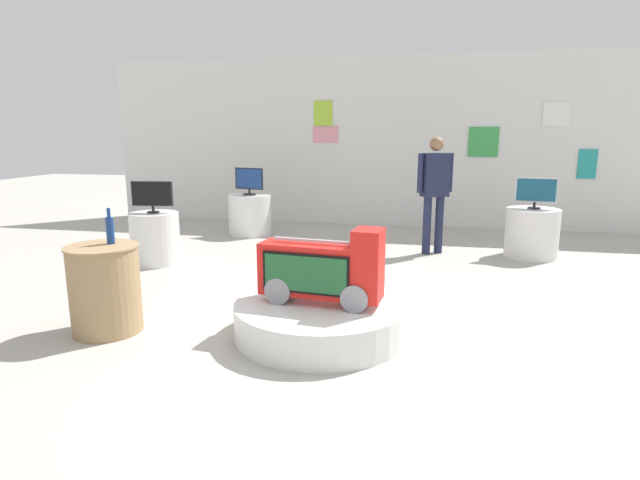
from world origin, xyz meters
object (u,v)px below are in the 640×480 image
at_px(side_table_round, 105,288).
at_px(bottle_on_side_table, 110,229).
at_px(display_pedestal_center_rear, 250,215).
at_px(display_pedestal_left_rear, 155,238).
at_px(display_pedestal_right_rear, 532,233).
at_px(main_display_pedestal, 321,319).
at_px(novelty_firetruck_tv, 322,272).
at_px(tv_on_left_rear, 152,195).
at_px(shopper_browsing_near_truck, 435,186).
at_px(tv_on_right_rear, 536,191).
at_px(tv_on_center_rear, 249,180).

bearing_deg(side_table_round, bottle_on_side_table, 68.10).
bearing_deg(display_pedestal_center_rear, display_pedestal_left_rear, -105.25).
bearing_deg(display_pedestal_right_rear, display_pedestal_center_rear, 170.02).
height_order(display_pedestal_center_rear, display_pedestal_right_rear, same).
xyz_separation_m(main_display_pedestal, display_pedestal_center_rear, (-2.10, 4.24, 0.20)).
height_order(novelty_firetruck_tv, side_table_round, novelty_firetruck_tv).
relative_size(main_display_pedestal, tv_on_left_rear, 2.74).
xyz_separation_m(bottle_on_side_table, shopper_browsing_near_truck, (2.87, 3.58, 0.08)).
bearing_deg(novelty_firetruck_tv, tv_on_right_rear, 55.38).
distance_m(display_pedestal_center_rear, bottle_on_side_table, 4.48).
relative_size(tv_on_right_rear, shopper_browsing_near_truck, 0.33).
bearing_deg(tv_on_center_rear, tv_on_right_rear, -9.98).
bearing_deg(main_display_pedestal, display_pedestal_center_rear, 116.40).
bearing_deg(main_display_pedestal, bottle_on_side_table, -174.04).
bearing_deg(novelty_firetruck_tv, main_display_pedestal, 154.78).
xyz_separation_m(main_display_pedestal, display_pedestal_left_rear, (-2.70, 2.04, 0.20)).
height_order(tv_on_left_rear, shopper_browsing_near_truck, shopper_browsing_near_truck).
bearing_deg(display_pedestal_left_rear, display_pedestal_center_rear, 74.75).
bearing_deg(main_display_pedestal, side_table_round, -171.41).
relative_size(main_display_pedestal, side_table_round, 1.92).
relative_size(display_pedestal_left_rear, side_table_round, 0.89).
distance_m(display_pedestal_right_rear, bottle_on_side_table, 5.64).
relative_size(main_display_pedestal, tv_on_center_rear, 2.84).
height_order(display_pedestal_right_rear, shopper_browsing_near_truck, shopper_browsing_near_truck).
xyz_separation_m(side_table_round, shopper_browsing_near_truck, (2.91, 3.68, 0.59)).
bearing_deg(tv_on_right_rear, display_pedestal_center_rear, 169.97).
distance_m(tv_on_center_rear, side_table_round, 4.56).
relative_size(display_pedestal_left_rear, tv_on_left_rear, 1.27).
bearing_deg(display_pedestal_center_rear, main_display_pedestal, -63.60).
xyz_separation_m(main_display_pedestal, display_pedestal_right_rear, (2.40, 3.45, 0.20)).
bearing_deg(display_pedestal_center_rear, tv_on_left_rear, -105.24).
distance_m(display_pedestal_left_rear, side_table_round, 2.46).
distance_m(display_pedestal_right_rear, side_table_round, 5.70).
relative_size(display_pedestal_right_rear, side_table_round, 0.93).
bearing_deg(novelty_firetruck_tv, display_pedestal_center_rear, 116.55).
bearing_deg(novelty_firetruck_tv, shopper_browsing_near_truck, 73.73).
distance_m(tv_on_left_rear, shopper_browsing_near_truck, 3.95).
xyz_separation_m(display_pedestal_left_rear, side_table_round, (0.80, -2.33, 0.05)).
distance_m(tv_on_left_rear, tv_on_center_rear, 2.28).
relative_size(display_pedestal_right_rear, shopper_browsing_near_truck, 0.43).
bearing_deg(display_pedestal_left_rear, shopper_browsing_near_truck, 19.94).
xyz_separation_m(tv_on_center_rear, shopper_browsing_near_truck, (3.11, -0.85, 0.05)).
bearing_deg(tv_on_right_rear, main_display_pedestal, -124.89).
xyz_separation_m(novelty_firetruck_tv, display_pedestal_left_rear, (-2.72, 2.05, -0.23)).
height_order(tv_on_right_rear, shopper_browsing_near_truck, shopper_browsing_near_truck).
relative_size(display_pedestal_center_rear, shopper_browsing_near_truck, 0.44).
bearing_deg(shopper_browsing_near_truck, tv_on_right_rear, 2.18).
height_order(tv_on_left_rear, bottle_on_side_table, tv_on_left_rear).
bearing_deg(bottle_on_side_table, display_pedestal_right_rear, 40.49).
xyz_separation_m(display_pedestal_left_rear, display_pedestal_right_rear, (5.10, 1.40, 0.00)).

